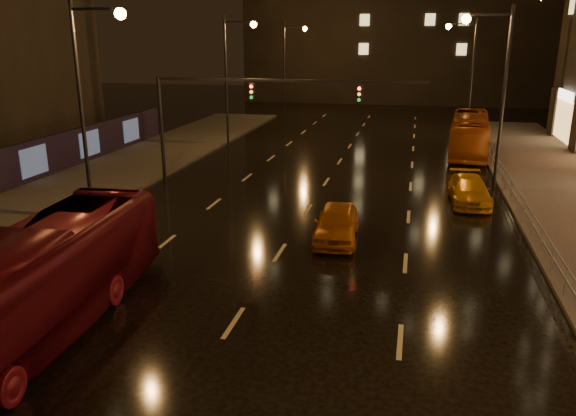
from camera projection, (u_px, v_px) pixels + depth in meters
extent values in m
plane|color=black|center=(321.00, 190.00, 32.05)|extent=(140.00, 140.00, 0.00)
cube|color=#38332D|center=(58.00, 198.00, 30.22)|extent=(7.00, 70.00, 0.15)
cylinder|color=black|center=(162.00, 130.00, 33.18)|extent=(0.22, 0.22, 6.20)
cube|color=black|center=(287.00, 80.00, 30.70)|extent=(15.20, 0.14, 0.14)
cube|color=black|center=(252.00, 92.00, 31.31)|extent=(0.32, 0.18, 0.95)
cube|color=black|center=(359.00, 94.00, 30.04)|extent=(0.32, 0.18, 0.95)
sphere|color=#FF1E19|center=(251.00, 86.00, 31.11)|extent=(0.18, 0.18, 0.18)
cylinder|color=#99999E|center=(472.00, 124.00, 52.10)|extent=(0.04, 0.04, 1.00)
cube|color=#99999E|center=(518.00, 191.00, 27.70)|extent=(0.05, 56.00, 0.05)
cube|color=#99999E|center=(517.00, 198.00, 27.82)|extent=(0.05, 56.00, 0.05)
imported|color=maroon|center=(34.00, 285.00, 15.89)|extent=(3.40, 11.78, 3.24)
imported|color=#98410F|center=(469.00, 134.00, 41.54)|extent=(3.46, 10.96, 3.00)
imported|color=#BE6411|center=(336.00, 223.00, 23.93)|extent=(2.05, 4.53, 1.51)
imported|color=#BE7C11|center=(469.00, 190.00, 29.37)|extent=(2.13, 4.84, 1.38)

